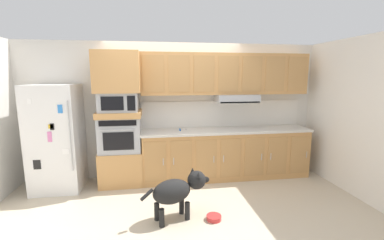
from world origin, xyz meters
name	(u,v)px	position (x,y,z in m)	size (l,w,h in m)	color
ground_plane	(181,198)	(0.00, 0.00, 0.00)	(9.60, 9.60, 0.00)	beige
back_kitchen_wall	(174,110)	(0.00, 1.11, 1.25)	(6.20, 0.12, 2.50)	silver
side_panel_right	(348,115)	(2.80, 0.00, 1.25)	(0.12, 7.10, 2.50)	white
refrigerator	(56,138)	(-2.00, 0.68, 0.88)	(0.76, 0.73, 1.76)	white
oven_base_cabinet	(122,166)	(-0.97, 0.75, 0.30)	(0.74, 0.62, 0.60)	tan
built_in_oven	(120,134)	(-0.97, 0.75, 0.90)	(0.70, 0.62, 0.60)	#A8AAAF
appliance_mid_shelf	(120,114)	(-0.97, 0.75, 1.25)	(0.74, 0.62, 0.10)	tan
microwave	(119,102)	(-0.97, 0.75, 1.46)	(0.64, 0.54, 0.32)	#A8AAAF
appliance_upper_cabinet	(118,72)	(-0.97, 0.75, 1.96)	(0.74, 0.62, 0.68)	tan
lower_cabinet_run	(226,154)	(0.94, 0.75, 0.44)	(3.08, 0.63, 0.88)	tan
countertop_slab	(226,130)	(0.94, 0.75, 0.90)	(3.12, 0.64, 0.04)	beige
backsplash_panel	(222,114)	(0.94, 1.04, 1.17)	(3.12, 0.02, 0.50)	silver
upper_cabinet_with_hood	(226,76)	(0.95, 0.87, 1.90)	(3.08, 0.48, 0.88)	tan
screwdriver	(181,130)	(0.09, 0.77, 0.93)	(0.13, 0.12, 0.03)	blue
dog	(178,190)	(-0.10, -0.58, 0.40)	(0.97, 0.49, 0.64)	black
dog_food_bowl	(214,217)	(0.37, -0.70, 0.03)	(0.20, 0.20, 0.06)	red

